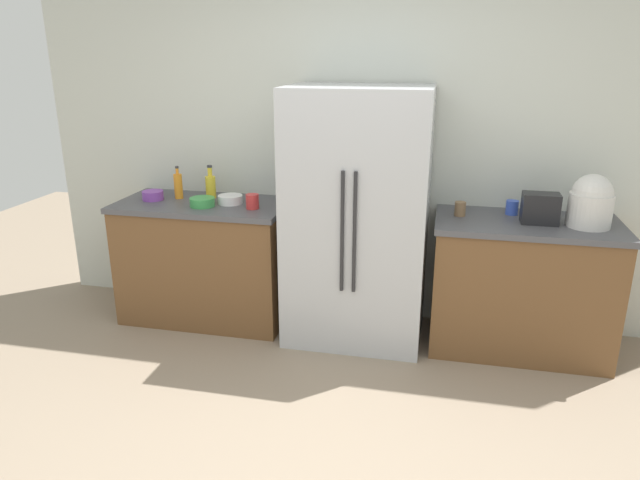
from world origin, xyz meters
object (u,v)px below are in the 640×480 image
bowl_a (202,202)px  bottle_a (211,186)px  rice_cooker (591,202)px  cup_c (460,209)px  toaster (540,208)px  bottle_b (178,186)px  cup_a (512,207)px  bowl_c (230,199)px  refrigerator (357,217)px  bowl_b (153,195)px  cup_b (252,201)px

bowl_a → bottle_a: bearing=98.2°
rice_cooker → cup_c: rice_cooker is taller
toaster → bottle_b: (-2.58, 0.10, -0.00)m
bottle_a → cup_a: bearing=0.3°
cup_c → cup_a: bearing=18.0°
bottle_b → bowl_c: (0.44, -0.06, -0.07)m
toaster → bottle_b: bearing=177.7°
bottle_a → toaster: bearing=-4.1°
cup_c → bottle_a: bearing=176.9°
bowl_a → refrigerator: bearing=3.3°
rice_cooker → bowl_a: bearing=-178.4°
refrigerator → bowl_b: refrigerator is taller
refrigerator → cup_b: (-0.75, -0.05, 0.08)m
bowl_c → rice_cooker: bearing=-1.1°
bottle_a → bottle_b: 0.24m
toaster → cup_a: toaster is taller
refrigerator → bowl_c: 0.96m
cup_a → bowl_a: cup_a is taller
bottle_a → bowl_a: size_ratio=1.40×
bowl_b → toaster: bearing=-0.4°
refrigerator → bottle_b: (-1.39, 0.12, 0.13)m
bottle_b → bowl_b: bearing=-153.8°
rice_cooker → bowl_b: size_ratio=2.15×
bottle_a → rice_cooker: bearing=-3.8°
cup_a → bowl_c: bearing=-175.9°
cup_c → bowl_a: (-1.81, -0.15, -0.02)m
rice_cooker → bowl_c: rice_cooker is taller
bowl_a → bowl_b: bearing=167.6°
bowl_c → bottle_b: bearing=171.7°
cup_c → bowl_a: bearing=-175.3°
toaster → bowl_a: toaster is taller
bottle_b → cup_a: (2.43, 0.08, -0.05)m
cup_b → bottle_b: bearing=165.7°
rice_cooker → refrigerator: bearing=-179.7°
cup_a → refrigerator: bearing=-169.3°
refrigerator → bottle_a: 1.18m
refrigerator → cup_a: 1.06m
refrigerator → bowl_b: bearing=178.8°
refrigerator → bottle_a: size_ratio=7.08×
cup_b → rice_cooker: bearing=1.4°
toaster → rice_cooker: size_ratio=0.68×
rice_cooker → toaster: bearing=178.6°
bottle_a → bowl_b: bearing=-159.5°
bottle_b → bowl_c: bearing=-8.3°
rice_cooker → cup_b: (-2.24, -0.05, -0.11)m
cup_a → bowl_b: cup_a is taller
cup_a → bowl_a: size_ratio=0.54×
bottle_b → rice_cooker: bearing=-2.2°
bowl_b → cup_c: bearing=1.3°
bottle_a → cup_c: size_ratio=2.61×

